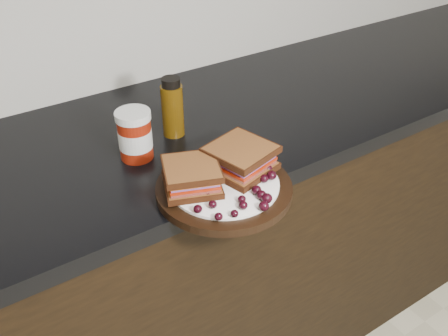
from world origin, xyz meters
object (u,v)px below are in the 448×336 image
at_px(condiment_jar, 135,135).
at_px(oil_bottle, 172,107).
at_px(sandwich_left, 192,176).
at_px(plate, 224,188).

relative_size(condiment_jar, oil_bottle, 0.79).
height_order(sandwich_left, oil_bottle, oil_bottle).
xyz_separation_m(plate, sandwich_left, (-0.06, 0.02, 0.04)).
relative_size(sandwich_left, condiment_jar, 0.96).
bearing_deg(sandwich_left, oil_bottle, 90.77).
bearing_deg(condiment_jar, oil_bottle, 20.88).
distance_m(condiment_jar, oil_bottle, 0.13).
relative_size(plate, oil_bottle, 1.91).
relative_size(plate, condiment_jar, 2.42).
bearing_deg(plate, condiment_jar, 112.77).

